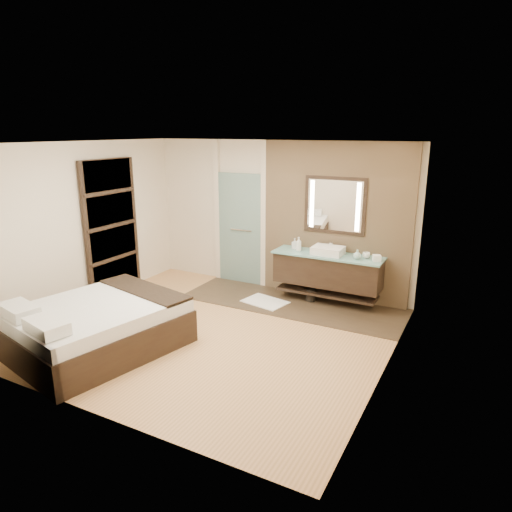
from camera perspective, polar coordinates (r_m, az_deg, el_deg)
The scene contains 15 objects.
floor at distance 6.83m, azimuth -5.60°, elevation -9.43°, with size 5.00×5.00×0.00m, color #AC7A48.
tile_strip at distance 7.87m, azimuth 4.52°, elevation -5.89°, with size 3.80×1.30×0.01m, color #382A1E.
stone_wall at distance 7.87m, azimuth 9.84°, elevation 4.15°, with size 2.60×0.08×2.70m, color tan.
vanity at distance 7.79m, azimuth 8.91°, elevation -1.77°, with size 1.85×0.55×0.88m.
mirror_unit at distance 7.77m, azimuth 9.82°, elevation 6.25°, with size 1.06×0.04×0.96m.
frosted_door at distance 8.64m, azimuth -1.99°, elevation 3.98°, with size 1.10×0.12×2.70m.
shoji_partition at distance 8.38m, azimuth -17.58°, elevation 3.36°, with size 0.06×1.20×2.40m.
bed at distance 6.53m, azimuth -19.21°, elevation -8.33°, with size 2.06×2.37×0.79m.
bath_mat at distance 7.87m, azimuth 1.14°, elevation -5.75°, with size 0.72×0.50×0.02m, color white.
waste_bin at distance 7.96m, azimuth 6.86°, elevation -4.87°, with size 0.18×0.18×0.22m, color black.
tissue_box at distance 7.44m, azimuth 14.86°, elevation -0.25°, with size 0.12×0.12×0.10m, color white.
soap_bottle_a at distance 7.83m, azimuth 5.36°, elevation 1.50°, with size 0.09×0.09×0.24m, color white.
soap_bottle_b at distance 7.97m, azimuth 4.86°, elevation 1.57°, with size 0.08×0.08×0.18m, color #B2B2B2.
soap_bottle_c at distance 7.49m, azimuth 12.55°, elevation 0.21°, with size 0.12×0.12×0.15m, color #A6D1C8.
cup at distance 7.58m, azimuth 13.61°, elevation 0.09°, with size 0.12×0.12×0.09m, color white.
Camera 1 is at (3.44, -5.15, 2.88)m, focal length 32.00 mm.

